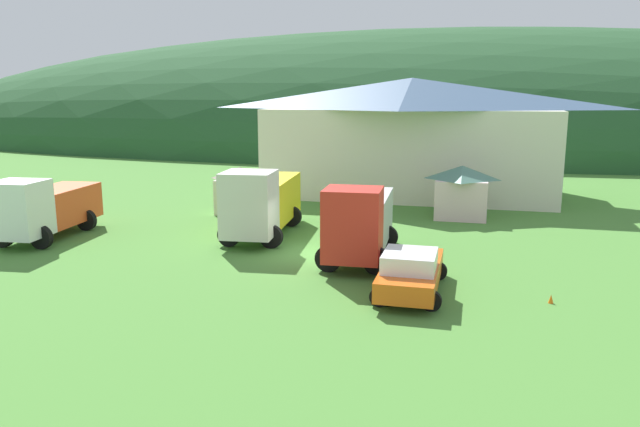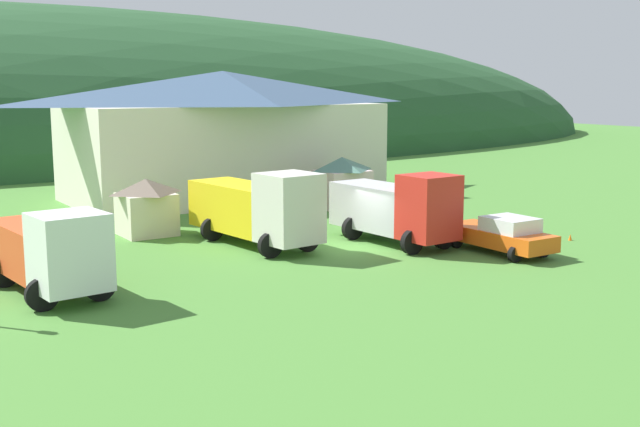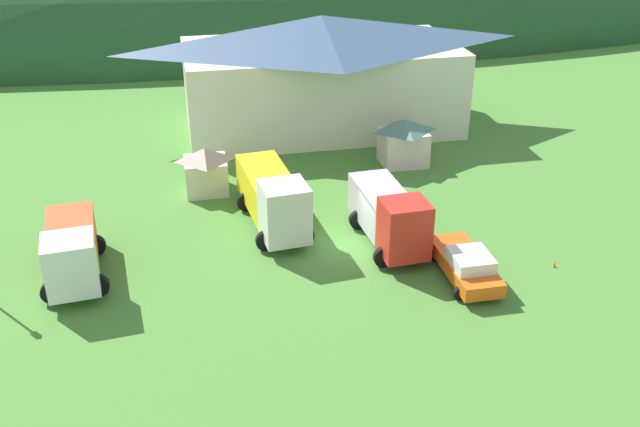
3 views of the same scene
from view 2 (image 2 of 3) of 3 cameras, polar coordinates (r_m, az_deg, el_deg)
The scene contains 11 objects.
ground_plane at distance 35.67m, azimuth 2.15°, elevation -2.57°, with size 200.00×200.00×0.00m, color #477F33.
forested_hill_backdrop at distance 92.89m, azimuth -20.63°, elevation 4.26°, with size 169.23×60.00×31.52m, color #234C28.
depot_building at distance 51.71m, azimuth -7.00°, elevation 5.83°, with size 20.97×10.38×8.19m.
play_shed_cream at distance 39.55m, azimuth -12.48°, elevation 0.52°, with size 2.69×2.59×2.80m.
play_shed_pink at distance 47.07m, azimuth 1.60°, elevation 2.31°, with size 3.12×2.71×3.06m.
heavy_rig_white at distance 29.27m, azimuth -18.99°, elevation -2.51°, with size 3.46×6.78×3.17m.
flatbed_truck_yellow at distance 36.03m, azimuth -4.50°, elevation 0.45°, with size 3.60×8.07×3.58m.
crane_truck_red at distance 36.53m, azimuth 5.65°, elevation 0.45°, with size 3.28×6.96×3.44m.
service_pickup_orange at distance 35.56m, azimuth 13.03°, elevation -1.49°, with size 2.42×5.21×1.66m.
traffic_cone_near_pickup at distance 39.38m, azimuth 17.68°, elevation -1.87°, with size 0.36×0.36×0.61m, color orange.
traffic_cone_mid_row at distance 39.66m, azimuth 1.81°, elevation -1.34°, with size 0.36×0.36×0.46m, color orange.
Camera 2 is at (-20.25, -28.41, 7.43)m, focal length 44.12 mm.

